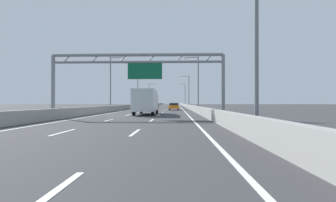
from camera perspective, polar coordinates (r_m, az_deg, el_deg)
name	(u,v)px	position (r m, az deg, el deg)	size (l,w,h in m)	color
ground_plane	(166,106)	(100.67, -0.46, -1.15)	(260.00, 260.00, 0.00)	#38383A
lane_dash_left_1	(63,132)	(14.32, -21.54, -6.25)	(0.16, 3.00, 0.01)	white
lane_dash_left_2	(109,120)	(22.84, -12.56, -4.03)	(0.16, 3.00, 0.01)	white
lane_dash_left_3	(128,115)	(31.63, -8.53, -3.00)	(0.16, 3.00, 0.01)	white
lane_dash_left_4	(139,112)	(40.51, -6.26, -2.41)	(0.16, 3.00, 0.01)	white
lane_dash_left_5	(146,110)	(49.43, -4.81, -2.03)	(0.16, 3.00, 0.01)	white
lane_dash_left_6	(150,109)	(58.38, -3.81, -1.76)	(0.16, 3.00, 0.01)	white
lane_dash_left_7	(154,108)	(67.34, -3.07, -1.57)	(0.16, 3.00, 0.01)	white
lane_dash_left_8	(156,108)	(76.31, -2.51, -1.42)	(0.16, 3.00, 0.01)	white
lane_dash_left_9	(158,107)	(85.29, -2.06, -1.30)	(0.16, 3.00, 0.01)	white
lane_dash_left_10	(160,107)	(94.27, -1.70, -1.21)	(0.16, 3.00, 0.01)	white
lane_dash_left_11	(161,106)	(103.25, -1.40, -1.13)	(0.16, 3.00, 0.01)	white
lane_dash_left_12	(163,106)	(112.24, -1.15, -1.06)	(0.16, 3.00, 0.01)	white
lane_dash_left_13	(164,106)	(121.23, -0.94, -1.01)	(0.16, 3.00, 0.01)	white
lane_dash_left_14	(165,105)	(130.22, -0.75, -0.96)	(0.16, 3.00, 0.01)	white
lane_dash_left_15	(165,105)	(139.21, -0.59, -0.91)	(0.16, 3.00, 0.01)	white
lane_dash_left_16	(166,105)	(148.20, -0.45, -0.88)	(0.16, 3.00, 0.01)	white
lane_dash_left_17	(166,105)	(157.20, -0.33, -0.84)	(0.16, 3.00, 0.01)	white
lane_dash_right_0	(46,198)	(4.80, -24.64, -18.37)	(0.16, 3.00, 0.01)	white
lane_dash_right_1	(135,133)	(13.33, -7.07, -6.72)	(0.16, 3.00, 0.01)	white
lane_dash_right_2	(152,120)	(22.23, -3.51, -4.14)	(0.16, 3.00, 0.01)	white
lane_dash_right_3	(159,115)	(31.19, -2.00, -3.04)	(0.16, 3.00, 0.01)	white
lane_dash_right_4	(163,112)	(40.17, -1.17, -2.43)	(0.16, 3.00, 0.01)	white
lane_dash_right_5	(165,110)	(49.15, -0.64, -2.04)	(0.16, 3.00, 0.01)	white
lane_dash_right_6	(167,109)	(58.14, -0.27, -1.77)	(0.16, 3.00, 0.01)	white
lane_dash_right_7	(168,108)	(67.14, -0.01, -1.57)	(0.16, 3.00, 0.01)	white
lane_dash_right_8	(169,108)	(76.13, 0.20, -1.42)	(0.16, 3.00, 0.01)	white
lane_dash_right_9	(170,107)	(85.13, 0.36, -1.30)	(0.16, 3.00, 0.01)	white
lane_dash_right_10	(170,107)	(94.12, 0.49, -1.21)	(0.16, 3.00, 0.01)	white
lane_dash_right_11	(171,106)	(103.12, 0.60, -1.13)	(0.16, 3.00, 0.01)	white
lane_dash_right_12	(171,106)	(112.12, 0.69, -1.06)	(0.16, 3.00, 0.01)	white
lane_dash_right_13	(172,106)	(121.11, 0.76, -1.01)	(0.16, 3.00, 0.01)	white
lane_dash_right_14	(172,105)	(130.11, 0.83, -0.96)	(0.16, 3.00, 0.01)	white
lane_dash_right_15	(172,105)	(139.11, 0.89, -0.91)	(0.16, 3.00, 0.01)	white
lane_dash_right_16	(172,105)	(148.11, 0.94, -0.88)	(0.16, 3.00, 0.01)	white
lane_dash_right_17	(173,105)	(157.11, 0.98, -0.84)	(0.16, 3.00, 0.01)	white
edge_line_left	(149,107)	(89.06, -4.13, -1.26)	(0.16, 176.00, 0.01)	white
edge_line_right	(180,107)	(88.61, 2.64, -1.26)	(0.16, 176.00, 0.01)	white
barrier_left	(150,105)	(111.11, -3.82, -0.83)	(0.45, 220.00, 0.95)	#9E9E99
barrier_right	(183,105)	(110.64, 3.31, -0.83)	(0.45, 220.00, 0.95)	#9E9E99
sign_gantry	(138,68)	(26.65, -6.38, 6.99)	(17.24, 0.36, 6.36)	gray
streetlamp_right_near	(252,21)	(13.96, 17.47, 15.94)	(2.58, 0.28, 9.50)	slate
streetlamp_left_mid	(112,80)	(47.91, -11.95, 4.38)	(2.58, 0.28, 9.50)	slate
streetlamp_right_mid	(197,80)	(46.71, 6.21, 4.49)	(2.58, 0.28, 9.50)	slate
streetlamp_left_far	(139,89)	(80.79, -6.32, 2.47)	(2.58, 0.28, 9.50)	slate
streetlamp_right_far	(188,89)	(80.08, 4.33, 2.49)	(2.58, 0.28, 9.50)	slate
streetlamp_left_distant	(150,93)	(114.03, -3.96, 1.66)	(2.58, 0.28, 9.50)	slate
streetlamp_right_distant	(185,93)	(113.53, 3.56, 1.67)	(2.58, 0.28, 9.50)	slate
orange_car	(174,106)	(51.61, 1.27, -1.16)	(1.88, 4.13, 1.38)	orange
white_car	(151,105)	(76.13, -3.73, -0.87)	(1.80, 4.51, 1.42)	silver
black_car	(142,106)	(58.03, -5.55, -1.06)	(1.77, 4.39, 1.41)	black
green_car	(156,104)	(99.88, -2.50, -0.72)	(1.85, 4.19, 1.49)	#1E7A38
box_truck	(146,101)	(32.69, -4.71, 0.01)	(2.42, 8.60, 3.00)	silver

